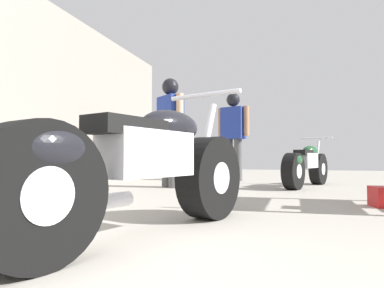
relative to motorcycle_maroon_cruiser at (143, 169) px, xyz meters
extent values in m
plane|color=#9E998E|center=(-0.03, 2.25, -0.40)|extent=(18.61, 18.61, 0.00)
cube|color=gray|center=(-2.90, 2.25, 1.08)|extent=(0.08, 8.53, 2.96)
cylinder|color=black|center=(0.22, 0.73, -0.09)|extent=(0.38, 0.67, 0.63)
cylinder|color=silver|center=(0.22, 0.73, -0.09)|extent=(0.28, 0.29, 0.24)
cylinder|color=black|center=(-0.19, -0.64, -0.09)|extent=(0.38, 0.67, 0.63)
cylinder|color=silver|center=(-0.19, -0.64, -0.09)|extent=(0.28, 0.29, 0.24)
cube|color=silver|center=(0.01, 0.04, 0.09)|extent=(0.41, 0.67, 0.28)
ellipsoid|color=black|center=(0.08, 0.25, 0.27)|extent=(0.39, 0.57, 0.22)
cube|color=black|center=(-0.04, -0.13, 0.24)|extent=(0.35, 0.52, 0.10)
ellipsoid|color=black|center=(-0.18, -0.60, 0.11)|extent=(0.37, 0.49, 0.24)
cylinder|color=silver|center=(0.21, 0.69, 0.21)|extent=(0.12, 0.25, 0.57)
cylinder|color=silver|center=(0.20, 0.65, 0.54)|extent=(0.60, 0.21, 0.04)
cylinder|color=silver|center=(-0.20, -0.20, -0.18)|extent=(0.24, 0.55, 0.09)
cylinder|color=black|center=(1.24, 4.49, -0.13)|extent=(0.35, 0.57, 0.54)
cylinder|color=silver|center=(1.24, 4.49, -0.13)|extent=(0.24, 0.26, 0.21)
cylinder|color=black|center=(0.83, 3.34, -0.13)|extent=(0.35, 0.57, 0.54)
cylinder|color=silver|center=(0.83, 3.34, -0.13)|extent=(0.24, 0.26, 0.21)
cube|color=silver|center=(1.03, 3.92, 0.02)|extent=(0.37, 0.58, 0.24)
ellipsoid|color=#1E4728|center=(1.10, 4.09, 0.17)|extent=(0.36, 0.49, 0.19)
cube|color=black|center=(0.98, 3.77, 0.15)|extent=(0.31, 0.45, 0.08)
ellipsoid|color=#1E4728|center=(0.84, 3.38, 0.04)|extent=(0.33, 0.42, 0.20)
cylinder|color=silver|center=(1.23, 4.46, 0.12)|extent=(0.11, 0.22, 0.49)
cylinder|color=silver|center=(1.22, 4.43, 0.41)|extent=(0.50, 0.21, 0.03)
cylinder|color=silver|center=(0.84, 3.72, -0.21)|extent=(0.23, 0.46, 0.08)
cylinder|color=#4C4C4C|center=(-0.46, 5.04, 0.02)|extent=(0.20, 0.20, 0.85)
cylinder|color=#4C4C4C|center=(-0.26, 4.98, 0.02)|extent=(0.20, 0.20, 0.85)
cube|color=navy|center=(-0.36, 5.01, 0.77)|extent=(0.53, 0.38, 0.65)
cylinder|color=#9E7051|center=(-0.64, 5.10, 0.80)|extent=(0.15, 0.15, 0.60)
cylinder|color=#9E7051|center=(-0.08, 4.92, 0.80)|extent=(0.15, 0.15, 0.60)
sphere|color=black|center=(-0.36, 5.01, 1.24)|extent=(0.24, 0.24, 0.24)
sphere|color=black|center=(-0.36, 5.01, 1.26)|extent=(0.28, 0.28, 0.28)
cylinder|color=#4C4C4C|center=(-0.96, 3.11, 0.01)|extent=(0.22, 0.22, 0.82)
cylinder|color=#4C4C4C|center=(-1.13, 3.24, 0.01)|extent=(0.22, 0.22, 0.82)
cube|color=navy|center=(-1.05, 3.18, 0.73)|extent=(0.51, 0.47, 0.63)
cylinder|color=tan|center=(-0.82, 3.00, 0.76)|extent=(0.16, 0.16, 0.58)
cylinder|color=tan|center=(-1.27, 3.35, 0.76)|extent=(0.16, 0.16, 0.58)
sphere|color=black|center=(-1.05, 3.18, 1.18)|extent=(0.23, 0.23, 0.23)
sphere|color=black|center=(-1.05, 3.18, 1.20)|extent=(0.27, 0.27, 0.27)
camera|label=1|loc=(0.86, -1.80, 0.07)|focal=31.36mm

